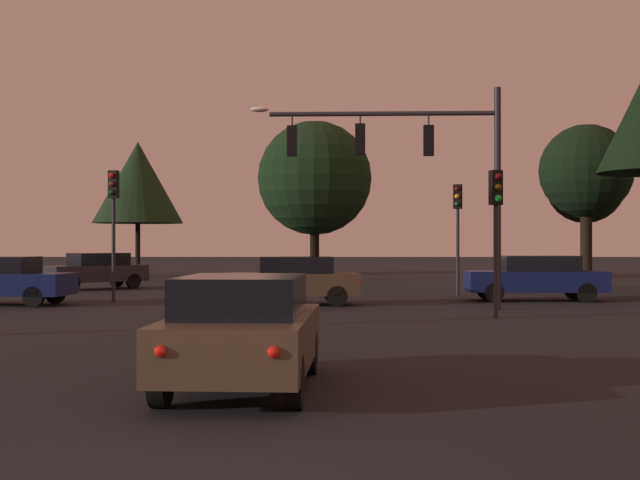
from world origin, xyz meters
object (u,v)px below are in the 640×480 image
object	(u,v)px
car_crossing_right	(1,280)
tree_behind_sign	(585,185)
car_far_lane	(536,277)
tree_right_cluster	(315,178)
car_crossing_left	(293,280)
car_parked_lot	(96,270)
car_nearside_lane	(243,330)
tree_lot_edge	(138,183)
traffic_light_corner_right	(113,209)
tree_left_far	(586,172)
traffic_signal_mast_arm	(414,156)
traffic_light_median	(458,217)
traffic_light_corner_left	(496,213)

from	to	relation	value
car_crossing_right	tree_behind_sign	xyz separation A→B (m)	(24.43, 20.14, 4.34)
car_far_lane	tree_right_cluster	bearing A→B (deg)	116.96
car_crossing_left	car_far_lane	bearing A→B (deg)	13.82
car_far_lane	car_crossing_right	bearing A→B (deg)	-173.16
car_crossing_right	car_parked_lot	xyz separation A→B (m)	(0.50, 9.10, -0.00)
car_nearside_lane	tree_lot_edge	world-z (taller)	tree_lot_edge
car_nearside_lane	car_parked_lot	bearing A→B (deg)	109.59
car_nearside_lane	tree_lot_edge	distance (m)	39.47
tree_behind_sign	car_crossing_right	bearing A→B (deg)	-140.50
car_parked_lot	car_crossing_left	bearing A→B (deg)	-46.18
traffic_light_corner_right	car_crossing_right	size ratio (longest dim) A/B	0.97
car_crossing_left	tree_left_far	size ratio (longest dim) A/B	0.62
car_crossing_left	car_crossing_right	size ratio (longest dim) A/B	0.98
traffic_signal_mast_arm	car_crossing_left	bearing A→B (deg)	157.35
traffic_signal_mast_arm	car_crossing_left	xyz separation A→B (m)	(-3.66, 1.53, -3.71)
traffic_light_median	tree_left_far	size ratio (longest dim) A/B	0.59
car_crossing_left	car_far_lane	world-z (taller)	same
traffic_light_corner_left	tree_left_far	xyz separation A→B (m)	(6.62, 14.04, 2.24)
traffic_light_corner_left	traffic_light_corner_right	world-z (taller)	traffic_light_corner_right
car_nearside_lane	traffic_light_corner_right	bearing A→B (deg)	109.80
car_nearside_lane	tree_left_far	xyz separation A→B (m)	(12.12, 24.76, 4.18)
traffic_light_corner_right	tree_left_far	world-z (taller)	tree_left_far
traffic_signal_mast_arm	tree_right_cluster	size ratio (longest dim) A/B	0.90
traffic_light_median	traffic_light_corner_right	bearing A→B (deg)	-163.80
traffic_light_corner_left	tree_right_cluster	distance (m)	22.34
traffic_light_corner_left	tree_lot_edge	distance (m)	31.40
tree_lot_edge	car_crossing_right	bearing A→B (deg)	-87.95
car_far_lane	tree_lot_edge	bearing A→B (deg)	131.15
traffic_signal_mast_arm	tree_behind_sign	size ratio (longest dim) A/B	1.02
traffic_signal_mast_arm	traffic_light_median	world-z (taller)	traffic_signal_mast_arm
car_crossing_left	car_parked_lot	distance (m)	12.51
car_parked_lot	tree_behind_sign	size ratio (longest dim) A/B	0.58
car_nearside_lane	car_crossing_right	size ratio (longest dim) A/B	0.94
tree_behind_sign	tree_lot_edge	xyz separation A→B (m)	(-25.25, 2.63, 0.33)
tree_right_cluster	traffic_signal_mast_arm	bearing A→B (deg)	-80.15
car_nearside_lane	car_crossing_left	xyz separation A→B (m)	(0.03, 15.23, 0.00)
traffic_signal_mast_arm	traffic_light_corner_left	distance (m)	3.91
car_crossing_left	traffic_light_corner_right	bearing A→B (deg)	168.44
car_crossing_right	tree_right_cluster	xyz separation A→B (m)	(9.59, 17.18, 4.48)
traffic_light_corner_right	tree_right_cluster	size ratio (longest dim) A/B	0.53
car_crossing_left	car_crossing_right	xyz separation A→B (m)	(-9.16, -0.08, 0.00)
traffic_light_corner_right	tree_lot_edge	bearing A→B (deg)	100.63
car_nearside_lane	tree_behind_sign	bearing A→B (deg)	66.56
traffic_signal_mast_arm	car_nearside_lane	xyz separation A→B (m)	(-3.69, -13.70, -3.71)
traffic_signal_mast_arm	traffic_light_median	xyz separation A→B (m)	(2.23, 6.18, -1.59)
traffic_light_corner_right	car_crossing_left	size ratio (longest dim) A/B	1.00
traffic_signal_mast_arm	traffic_light_corner_right	bearing A→B (deg)	164.06
car_far_lane	car_parked_lot	distance (m)	18.18
traffic_light_corner_left	tree_left_far	world-z (taller)	tree_left_far
traffic_light_corner_right	car_parked_lot	world-z (taller)	traffic_light_corner_right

